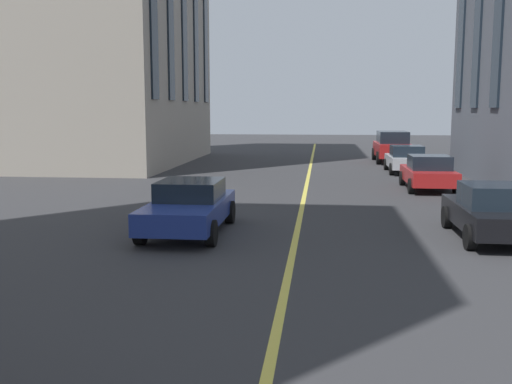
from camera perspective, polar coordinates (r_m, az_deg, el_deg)
name	(u,v)px	position (r m, az deg, el deg)	size (l,w,h in m)	color
lane_centre_line	(297,233)	(15.56, 3.93, -4.00)	(80.00, 0.16, 0.01)	#D8C64C
car_silver_oncoming	(406,159)	(31.12, 14.24, 3.09)	(3.90, 1.89, 1.40)	#B7BABF
car_black_trailing	(493,212)	(15.89, 21.89, -1.76)	(3.90, 1.89, 1.40)	black
car_blue_parked_a	(189,206)	(15.63, -6.44, -1.37)	(4.40, 1.95, 1.37)	navy
car_red_far	(392,146)	(37.12, 12.98, 4.31)	(4.70, 2.14, 1.88)	#B21E1E
car_red_mid	(428,173)	(24.77, 16.26, 1.81)	(3.90, 1.89, 1.40)	#B21E1E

